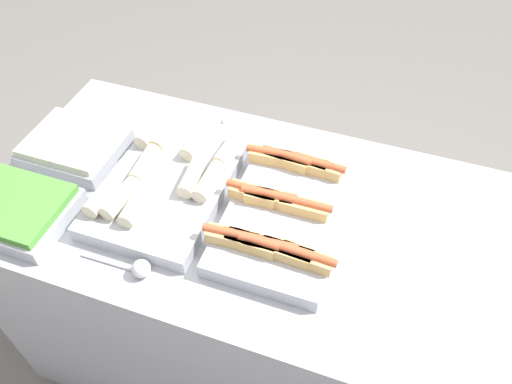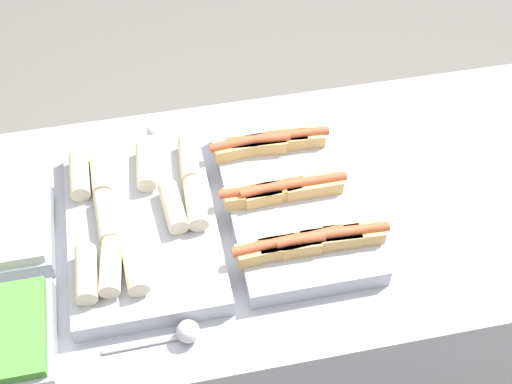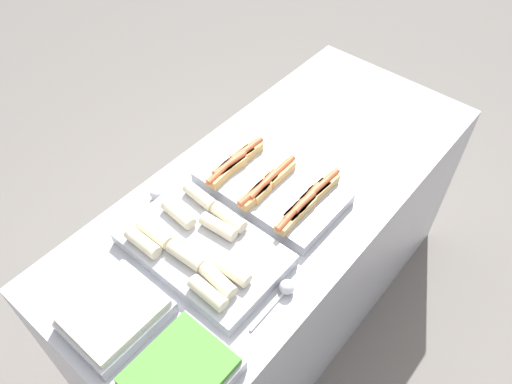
# 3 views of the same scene
# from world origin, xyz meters

# --- Properties ---
(ground_plane) EXTENTS (12.00, 12.00, 0.00)m
(ground_plane) POSITION_xyz_m (0.00, 0.00, 0.00)
(ground_plane) COLOR slate
(counter) EXTENTS (1.87, 0.82, 0.92)m
(counter) POSITION_xyz_m (0.00, 0.00, 0.46)
(counter) COLOR #A8AAB2
(counter) RESTS_ON ground_plane
(tray_hotdogs) EXTENTS (0.36, 0.53, 0.10)m
(tray_hotdogs) POSITION_xyz_m (-0.04, -0.00, 0.96)
(tray_hotdogs) COLOR #A8AAB2
(tray_hotdogs) RESTS_ON counter
(tray_wraps) EXTENTS (0.34, 0.54, 0.10)m
(tray_wraps) POSITION_xyz_m (-0.41, 0.00, 0.95)
(tray_wraps) COLOR #A8AAB2
(tray_wraps) RESTS_ON counter
(serving_spoon_near) EXTENTS (0.21, 0.05, 0.05)m
(serving_spoon_near) POSITION_xyz_m (-0.35, -0.30, 0.94)
(serving_spoon_near) COLOR silver
(serving_spoon_near) RESTS_ON counter
(serving_spoon_far) EXTENTS (0.21, 0.05, 0.05)m
(serving_spoon_far) POSITION_xyz_m (-0.35, 0.30, 0.94)
(serving_spoon_far) COLOR silver
(serving_spoon_far) RESTS_ON counter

